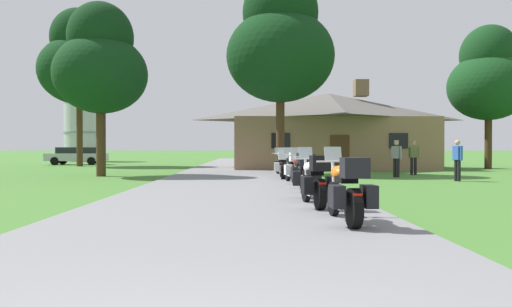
# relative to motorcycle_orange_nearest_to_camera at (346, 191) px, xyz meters

# --- Properties ---
(ground_plane) EXTENTS (500.00, 500.00, 0.00)m
(ground_plane) POSITION_rel_motorcycle_orange_nearest_to_camera_xyz_m (-2.09, 14.06, -0.61)
(ground_plane) COLOR #42752D
(asphalt_driveway) EXTENTS (6.40, 80.00, 0.06)m
(asphalt_driveway) POSITION_rel_motorcycle_orange_nearest_to_camera_xyz_m (-2.09, 12.06, -0.58)
(asphalt_driveway) COLOR slate
(asphalt_driveway) RESTS_ON ground
(motorcycle_orange_nearest_to_camera) EXTENTS (0.76, 2.08, 1.30)m
(motorcycle_orange_nearest_to_camera) POSITION_rel_motorcycle_orange_nearest_to_camera_xyz_m (0.00, 0.00, 0.00)
(motorcycle_orange_nearest_to_camera) COLOR black
(motorcycle_orange_nearest_to_camera) RESTS_ON asphalt_driveway
(motorcycle_white_second_in_row) EXTENTS (0.82, 2.08, 1.30)m
(motorcycle_white_second_in_row) POSITION_rel_motorcycle_orange_nearest_to_camera_xyz_m (-0.21, 2.32, 0.00)
(motorcycle_white_second_in_row) COLOR black
(motorcycle_white_second_in_row) RESTS_ON asphalt_driveway
(motorcycle_orange_third_in_row) EXTENTS (0.80, 2.08, 1.30)m
(motorcycle_orange_third_in_row) POSITION_rel_motorcycle_orange_nearest_to_camera_xyz_m (-0.12, 4.60, 0.00)
(motorcycle_orange_third_in_row) COLOR black
(motorcycle_orange_third_in_row) RESTS_ON asphalt_driveway
(motorcycle_red_fourth_in_row) EXTENTS (0.80, 2.08, 1.30)m
(motorcycle_red_fourth_in_row) POSITION_rel_motorcycle_orange_nearest_to_camera_xyz_m (0.03, 7.41, 0.00)
(motorcycle_red_fourth_in_row) COLOR black
(motorcycle_red_fourth_in_row) RESTS_ON asphalt_driveway
(motorcycle_black_fifth_in_row) EXTENTS (0.84, 2.08, 1.30)m
(motorcycle_black_fifth_in_row) POSITION_rel_motorcycle_orange_nearest_to_camera_xyz_m (-0.03, 9.53, 0.00)
(motorcycle_black_fifth_in_row) COLOR black
(motorcycle_black_fifth_in_row) RESTS_ON asphalt_driveway
(motorcycle_white_sixth_in_row) EXTENTS (0.73, 2.08, 1.30)m
(motorcycle_white_sixth_in_row) POSITION_rel_motorcycle_orange_nearest_to_camera_xyz_m (-0.22, 12.11, 0.00)
(motorcycle_white_sixth_in_row) COLOR black
(motorcycle_white_sixth_in_row) RESTS_ON asphalt_driveway
(motorcycle_black_farthest_in_row) EXTENTS (0.82, 2.08, 1.30)m
(motorcycle_black_farthest_in_row) POSITION_rel_motorcycle_orange_nearest_to_camera_xyz_m (-0.09, 14.87, 0.00)
(motorcycle_black_farthest_in_row) COLOR black
(motorcycle_black_farthest_in_row) RESTS_ON asphalt_driveway
(stone_lodge) EXTENTS (13.07, 8.87, 5.91)m
(stone_lodge) POSITION_rel_motorcycle_orange_nearest_to_camera_xyz_m (3.69, 24.13, 1.97)
(stone_lodge) COLOR #896B4C
(stone_lodge) RESTS_ON ground
(bystander_olive_shirt_near_lodge) EXTENTS (0.55, 0.24, 1.69)m
(bystander_olive_shirt_near_lodge) POSITION_rel_motorcycle_orange_nearest_to_camera_xyz_m (6.56, 15.69, 0.34)
(bystander_olive_shirt_near_lodge) COLOR black
(bystander_olive_shirt_near_lodge) RESTS_ON ground
(bystander_gray_shirt_beside_signpost) EXTENTS (0.39, 0.46, 1.69)m
(bystander_gray_shirt_beside_signpost) POSITION_rel_motorcycle_orange_nearest_to_camera_xyz_m (5.09, 13.71, 0.34)
(bystander_gray_shirt_beside_signpost) COLOR black
(bystander_gray_shirt_beside_signpost) RESTS_ON ground
(bystander_blue_shirt_by_tree) EXTENTS (0.29, 0.54, 1.67)m
(bystander_blue_shirt_by_tree) POSITION_rel_motorcycle_orange_nearest_to_camera_xyz_m (6.76, 11.14, 0.32)
(bystander_blue_shirt_by_tree) COLOR black
(bystander_blue_shirt_by_tree) RESTS_ON ground
(tree_left_near) EXTENTS (4.37, 4.37, 8.21)m
(tree_left_near) POSITION_rel_motorcycle_orange_nearest_to_camera_xyz_m (-8.62, 14.75, 4.72)
(tree_left_near) COLOR #422D19
(tree_left_near) RESTS_ON ground
(tree_right_of_lodge) EXTENTS (5.06, 5.06, 9.20)m
(tree_right_of_lodge) POSITION_rel_motorcycle_orange_nearest_to_camera_xyz_m (13.71, 22.46, 5.26)
(tree_right_of_lodge) COLOR #422D19
(tree_right_of_lodge) RESTS_ON ground
(tree_left_far) EXTENTS (5.84, 5.84, 11.55)m
(tree_left_far) POSITION_rel_motorcycle_orange_nearest_to_camera_xyz_m (-14.03, 27.32, 7.10)
(tree_left_far) COLOR #422D19
(tree_left_far) RESTS_ON ground
(tree_by_lodge_front) EXTENTS (5.54, 5.54, 10.35)m
(tree_by_lodge_front) POSITION_rel_motorcycle_orange_nearest_to_camera_xyz_m (-0.01, 16.63, 6.09)
(tree_by_lodge_front) COLOR #422D19
(tree_by_lodge_front) RESTS_ON ground
(metal_silo_distant) EXTENTS (3.91, 3.91, 6.71)m
(metal_silo_distant) POSITION_rel_motorcycle_orange_nearest_to_camera_xyz_m (-18.04, 40.08, 2.75)
(metal_silo_distant) COLOR #B2B7BC
(metal_silo_distant) RESTS_ON ground
(parked_silver_suv_far_left) EXTENTS (4.62, 1.96, 1.40)m
(parked_silver_suv_far_left) POSITION_rel_motorcycle_orange_nearest_to_camera_xyz_m (-15.35, 30.63, 0.17)
(parked_silver_suv_far_left) COLOR #ADAFB7
(parked_silver_suv_far_left) RESTS_ON ground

